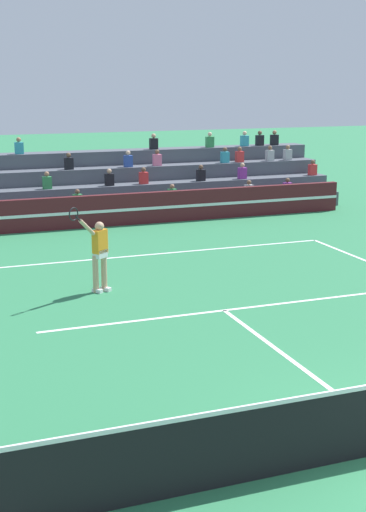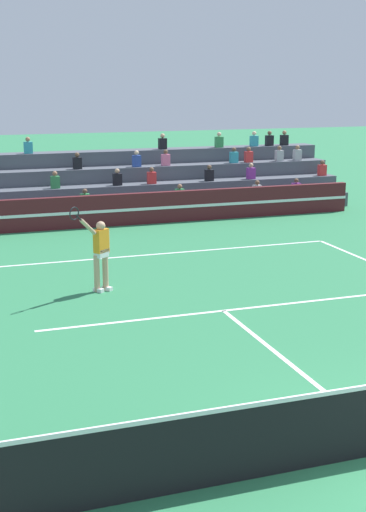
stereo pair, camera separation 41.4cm
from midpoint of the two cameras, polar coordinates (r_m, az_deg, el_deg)
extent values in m
cube|color=white|center=(20.73, -1.82, 0.13)|extent=(11.00, 0.10, 0.01)
cube|color=white|center=(15.78, 4.02, -4.39)|extent=(8.25, 0.10, 0.01)
cube|color=#51191E|center=(24.85, -4.86, 3.69)|extent=(18.00, 0.24, 1.10)
cube|color=white|center=(24.73, -4.78, 3.64)|extent=(18.00, 0.02, 0.10)
cube|color=#4C515B|center=(26.12, -5.52, 3.57)|extent=(19.39, 0.95, 0.55)
cube|color=#B2B2B7|center=(27.78, 6.37, 5.21)|extent=(0.32, 0.22, 0.44)
sphere|color=brown|center=(27.73, 6.39, 5.86)|extent=(0.18, 0.18, 0.18)
cube|color=#338C4C|center=(26.61, 0.19, 4.91)|extent=(0.32, 0.22, 0.44)
sphere|color=#9E7051|center=(26.56, 0.19, 5.59)|extent=(0.18, 0.18, 0.18)
cube|color=purple|center=(28.53, 9.45, 5.33)|extent=(0.32, 0.22, 0.44)
sphere|color=brown|center=(28.48, 9.47, 5.97)|extent=(0.18, 0.18, 0.18)
cube|color=#338C4C|center=(25.69, -7.38, 4.46)|extent=(0.32, 0.22, 0.44)
sphere|color=brown|center=(25.64, -7.40, 5.17)|extent=(0.18, 0.18, 0.18)
cube|color=#4C515B|center=(26.99, -6.01, 4.49)|extent=(19.39, 0.95, 1.10)
cube|color=red|center=(30.08, 11.46, 6.74)|extent=(0.32, 0.22, 0.44)
sphere|color=brown|center=(30.05, 11.49, 7.35)|extent=(0.18, 0.18, 0.18)
cube|color=#338C4C|center=(26.37, -9.74, 5.83)|extent=(0.32, 0.22, 0.44)
sphere|color=#9E7051|center=(26.33, -9.77, 6.52)|extent=(0.18, 0.18, 0.18)
cube|color=purple|center=(28.62, 5.87, 6.59)|extent=(0.32, 0.22, 0.44)
sphere|color=tan|center=(28.58, 5.89, 7.23)|extent=(0.18, 0.18, 0.18)
cube|color=black|center=(27.93, 2.54, 6.47)|extent=(0.32, 0.22, 0.44)
sphere|color=brown|center=(27.89, 2.54, 7.12)|extent=(0.18, 0.18, 0.18)
cube|color=red|center=(27.18, -2.09, 6.26)|extent=(0.32, 0.22, 0.44)
sphere|color=brown|center=(27.14, -2.09, 6.93)|extent=(0.18, 0.18, 0.18)
cube|color=black|center=(26.83, -4.83, 6.12)|extent=(0.32, 0.22, 0.44)
sphere|color=tan|center=(26.79, -4.84, 6.80)|extent=(0.18, 0.18, 0.18)
cube|color=#4C515B|center=(27.86, -6.46, 5.34)|extent=(19.39, 0.95, 1.65)
cube|color=teal|center=(29.28, 4.50, 7.87)|extent=(0.32, 0.22, 0.44)
sphere|color=brown|center=(29.25, 4.51, 8.49)|extent=(0.18, 0.18, 0.18)
cube|color=#B2B2B7|center=(30.52, 9.52, 7.97)|extent=(0.32, 0.22, 0.44)
sphere|color=#9E7051|center=(30.49, 9.54, 8.57)|extent=(0.18, 0.18, 0.18)
cube|color=black|center=(27.40, -8.02, 7.36)|extent=(0.32, 0.22, 0.44)
sphere|color=brown|center=(27.37, -8.04, 8.02)|extent=(0.18, 0.18, 0.18)
cube|color=red|center=(29.54, 5.67, 7.90)|extent=(0.32, 0.22, 0.44)
sphere|color=brown|center=(29.51, 5.69, 8.52)|extent=(0.18, 0.18, 0.18)
cube|color=#2D4CA5|center=(27.93, -3.30, 7.59)|extent=(0.32, 0.22, 0.44)
sphere|color=beige|center=(27.89, -3.31, 8.25)|extent=(0.18, 0.18, 0.18)
cube|color=pink|center=(28.26, -0.97, 7.69)|extent=(0.32, 0.22, 0.44)
sphere|color=brown|center=(28.23, -0.97, 8.34)|extent=(0.18, 0.18, 0.18)
cube|color=#B2B2B7|center=(30.14, 8.10, 7.95)|extent=(0.32, 0.22, 0.44)
sphere|color=brown|center=(30.10, 8.12, 8.55)|extent=(0.18, 0.18, 0.18)
cube|color=#4C515B|center=(28.74, -6.89, 6.15)|extent=(19.39, 0.95, 2.20)
cube|color=#338C4C|center=(29.99, 3.30, 9.09)|extent=(0.32, 0.22, 0.44)
sphere|color=beige|center=(29.97, 3.31, 9.70)|extent=(0.18, 0.18, 0.18)
cube|color=black|center=(29.16, -1.23, 8.97)|extent=(0.32, 0.22, 0.44)
sphere|color=tan|center=(29.14, -1.24, 9.60)|extent=(0.18, 0.18, 0.18)
cube|color=teal|center=(30.62, 6.09, 9.13)|extent=(0.32, 0.22, 0.44)
sphere|color=beige|center=(30.60, 6.11, 9.73)|extent=(0.18, 0.18, 0.18)
cube|color=black|center=(30.93, 7.31, 9.15)|extent=(0.32, 0.22, 0.44)
sphere|color=brown|center=(30.90, 7.33, 9.74)|extent=(0.18, 0.18, 0.18)
cube|color=black|center=(31.24, 8.48, 9.16)|extent=(0.32, 0.22, 0.44)
sphere|color=#9E7051|center=(31.21, 8.50, 9.74)|extent=(0.18, 0.18, 0.18)
cube|color=teal|center=(28.02, -11.86, 8.47)|extent=(0.32, 0.22, 0.44)
sphere|color=#9E7051|center=(28.00, -11.90, 9.13)|extent=(0.18, 0.18, 0.18)
cylinder|color=tan|center=(17.23, -5.55, -1.29)|extent=(0.14, 0.14, 0.90)
cylinder|color=tan|center=(17.11, -6.22, -1.41)|extent=(0.14, 0.14, 0.90)
cube|color=white|center=(17.04, -5.85, 0.24)|extent=(0.38, 0.35, 0.20)
cube|color=orange|center=(16.97, -5.88, 1.22)|extent=(0.41, 0.38, 0.56)
sphere|color=tan|center=(16.90, -5.91, 2.41)|extent=(0.22, 0.22, 0.22)
cube|color=white|center=(17.31, -5.41, -2.60)|extent=(0.25, 0.28, 0.09)
cube|color=white|center=(17.20, -6.09, -2.73)|extent=(0.25, 0.28, 0.09)
cylinder|color=tan|center=(17.17, -5.35, 1.18)|extent=(0.09, 0.09, 0.56)
cylinder|color=tan|center=(16.56, -6.91, 2.34)|extent=(0.47, 0.38, 0.46)
cylinder|color=black|center=(16.28, -7.64, 3.06)|extent=(0.17, 0.14, 0.17)
torus|color=black|center=(16.16, -7.97, 3.39)|extent=(0.36, 0.28, 0.43)
sphere|color=#C6DB33|center=(10.35, 0.64, -14.50)|extent=(0.07, 0.07, 0.07)
camera|label=1|loc=(0.21, -89.26, 0.18)|focal=50.00mm
camera|label=2|loc=(0.21, 90.74, -0.18)|focal=50.00mm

